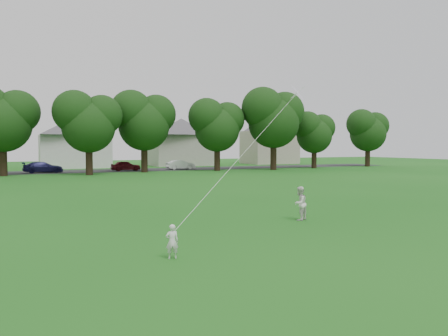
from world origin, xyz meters
name	(u,v)px	position (x,y,z in m)	size (l,w,h in m)	color
ground	(237,238)	(0.00, 0.00, 0.00)	(160.00, 160.00, 0.00)	#155714
street	(84,171)	(0.00, 42.00, 0.01)	(90.00, 7.00, 0.01)	#2D2D30
toddler	(172,242)	(-2.86, -1.66, 0.49)	(0.36, 0.23, 0.98)	silver
older_boy	(300,203)	(4.00, 2.11, 0.72)	(0.70, 0.54, 1.43)	silver
kite	(253,142)	(1.67, 1.97, 3.29)	(5.02, 4.13, 12.71)	silver
tree_row	(99,116)	(0.99, 35.84, 6.35)	(84.28, 8.90, 10.81)	black
parked_cars	(14,168)	(-7.57, 41.00, 0.61)	(45.46, 2.13, 1.27)	black
house_row	(62,134)	(-1.67, 52.00, 4.81)	(76.66, 14.21, 10.25)	beige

